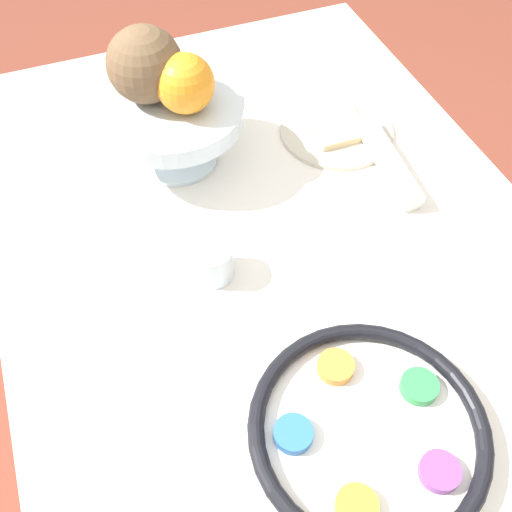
{
  "coord_description": "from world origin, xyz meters",
  "views": [
    {
      "loc": [
        -0.44,
        0.23,
        1.43
      ],
      "look_at": [
        0.03,
        0.05,
        0.79
      ],
      "focal_mm": 42.0,
      "sensor_mm": 36.0,
      "label": 1
    }
  ],
  "objects_px": {
    "bread_plate": "(336,130)",
    "cup_near": "(212,261)",
    "fruit_stand": "(172,117)",
    "napkin_roll": "(388,160)",
    "orange_fruit": "(185,84)",
    "seder_plate": "(368,431)",
    "coconut": "(145,65)"
  },
  "relations": [
    {
      "from": "fruit_stand",
      "to": "orange_fruit",
      "type": "bearing_deg",
      "value": -133.57
    },
    {
      "from": "coconut",
      "to": "bread_plate",
      "type": "height_order",
      "value": "coconut"
    },
    {
      "from": "orange_fruit",
      "to": "bread_plate",
      "type": "distance_m",
      "value": 0.3
    },
    {
      "from": "napkin_roll",
      "to": "cup_near",
      "type": "distance_m",
      "value": 0.35
    },
    {
      "from": "seder_plate",
      "to": "cup_near",
      "type": "bearing_deg",
      "value": 17.65
    },
    {
      "from": "napkin_roll",
      "to": "cup_near",
      "type": "height_order",
      "value": "cup_near"
    },
    {
      "from": "orange_fruit",
      "to": "napkin_roll",
      "type": "xyz_separation_m",
      "value": [
        -0.12,
        -0.29,
        -0.14
      ]
    },
    {
      "from": "orange_fruit",
      "to": "napkin_roll",
      "type": "relative_size",
      "value": 0.44
    },
    {
      "from": "orange_fruit",
      "to": "coconut",
      "type": "height_order",
      "value": "coconut"
    },
    {
      "from": "bread_plate",
      "to": "napkin_roll",
      "type": "relative_size",
      "value": 0.98
    },
    {
      "from": "napkin_roll",
      "to": "orange_fruit",
      "type": "bearing_deg",
      "value": 66.79
    },
    {
      "from": "napkin_roll",
      "to": "seder_plate",
      "type": "bearing_deg",
      "value": 148.55
    },
    {
      "from": "coconut",
      "to": "fruit_stand",
      "type": "bearing_deg",
      "value": -138.05
    },
    {
      "from": "fruit_stand",
      "to": "orange_fruit",
      "type": "height_order",
      "value": "orange_fruit"
    },
    {
      "from": "coconut",
      "to": "cup_near",
      "type": "relative_size",
      "value": 1.88
    },
    {
      "from": "coconut",
      "to": "bread_plate",
      "type": "bearing_deg",
      "value": -101.43
    },
    {
      "from": "seder_plate",
      "to": "napkin_roll",
      "type": "xyz_separation_m",
      "value": [
        0.39,
        -0.24,
        0.0
      ]
    },
    {
      "from": "orange_fruit",
      "to": "seder_plate",
      "type": "bearing_deg",
      "value": -174.37
    },
    {
      "from": "fruit_stand",
      "to": "coconut",
      "type": "xyz_separation_m",
      "value": [
        0.03,
        0.02,
        0.08
      ]
    },
    {
      "from": "seder_plate",
      "to": "bread_plate",
      "type": "xyz_separation_m",
      "value": [
        0.5,
        -0.2,
        -0.01
      ]
    },
    {
      "from": "coconut",
      "to": "cup_near",
      "type": "distance_m",
      "value": 0.31
    },
    {
      "from": "fruit_stand",
      "to": "cup_near",
      "type": "bearing_deg",
      "value": 175.17
    },
    {
      "from": "orange_fruit",
      "to": "bread_plate",
      "type": "bearing_deg",
      "value": -92.98
    },
    {
      "from": "seder_plate",
      "to": "orange_fruit",
      "type": "distance_m",
      "value": 0.54
    },
    {
      "from": "seder_plate",
      "to": "cup_near",
      "type": "xyz_separation_m",
      "value": [
        0.29,
        0.09,
        0.01
      ]
    },
    {
      "from": "seder_plate",
      "to": "napkin_roll",
      "type": "relative_size",
      "value": 1.4
    },
    {
      "from": "fruit_stand",
      "to": "napkin_roll",
      "type": "xyz_separation_m",
      "value": [
        -0.14,
        -0.31,
        -0.07
      ]
    },
    {
      "from": "seder_plate",
      "to": "orange_fruit",
      "type": "bearing_deg",
      "value": 5.63
    },
    {
      "from": "orange_fruit",
      "to": "cup_near",
      "type": "xyz_separation_m",
      "value": [
        -0.23,
        0.04,
        -0.13
      ]
    },
    {
      "from": "bread_plate",
      "to": "orange_fruit",
      "type": "bearing_deg",
      "value": 87.02
    },
    {
      "from": "fruit_stand",
      "to": "cup_near",
      "type": "distance_m",
      "value": 0.25
    },
    {
      "from": "bread_plate",
      "to": "cup_near",
      "type": "xyz_separation_m",
      "value": [
        -0.21,
        0.3,
        0.02
      ]
    }
  ]
}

